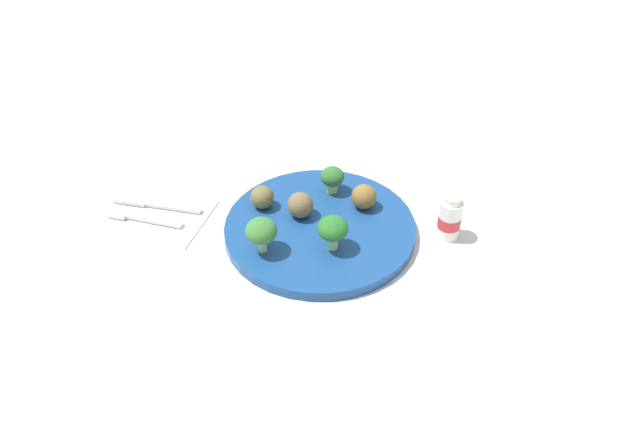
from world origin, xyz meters
TOP-DOWN VIEW (x-y plane):
  - ground_plane at (0.00, 0.00)m, footprint 4.00×4.00m
  - plate at (0.00, 0.00)m, footprint 0.28×0.28m
  - broccoli_floret_far_rim at (0.06, 0.08)m, footprint 0.04×0.04m
  - broccoli_floret_near_rim at (-0.03, 0.04)m, footprint 0.04×0.04m
  - broccoli_floret_mid_left at (0.01, -0.08)m, footprint 0.04×0.04m
  - meatball_center at (0.10, -0.01)m, footprint 0.04×0.04m
  - meatball_front_right at (0.03, -0.01)m, footprint 0.04×0.04m
  - meatball_front_left at (-0.05, -0.06)m, footprint 0.04×0.04m
  - napkin at (0.26, 0.04)m, footprint 0.17×0.12m
  - fork at (0.27, 0.05)m, footprint 0.12×0.02m
  - knife at (0.27, 0.02)m, footprint 0.15×0.03m
  - yogurt_bottle at (-0.18, -0.05)m, footprint 0.03×0.03m

SIDE VIEW (x-z plane):
  - ground_plane at x=0.00m, z-range 0.00..0.00m
  - napkin at x=0.26m, z-range 0.00..0.01m
  - knife at x=0.27m, z-range 0.00..0.01m
  - fork at x=0.27m, z-range 0.00..0.01m
  - plate at x=0.00m, z-range 0.00..0.02m
  - yogurt_bottle at x=-0.18m, z-range 0.00..0.07m
  - meatball_center at x=0.10m, z-range 0.02..0.05m
  - meatball_front_left at x=-0.05m, z-range 0.02..0.05m
  - meatball_front_right at x=0.03m, z-range 0.02..0.05m
  - broccoli_floret_mid_left at x=0.01m, z-range 0.02..0.06m
  - broccoli_floret_near_rim at x=-0.03m, z-range 0.02..0.08m
  - broccoli_floret_far_rim at x=0.06m, z-range 0.02..0.08m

